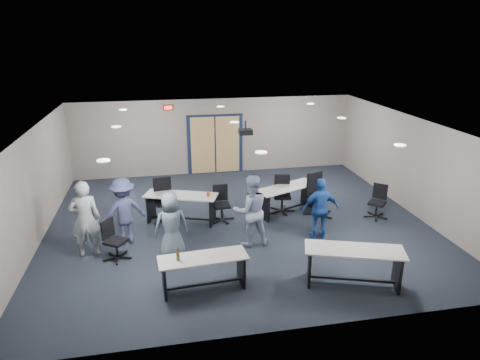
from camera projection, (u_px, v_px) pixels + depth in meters
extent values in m
plane|color=black|center=(238.00, 223.00, 11.62)|extent=(10.00, 10.00, 0.00)
cube|color=gray|center=(215.00, 136.00, 15.35)|extent=(10.00, 0.04, 2.70)
cube|color=gray|center=(288.00, 262.00, 7.00)|extent=(10.00, 0.04, 2.70)
cube|color=gray|center=(34.00, 188.00, 10.29)|extent=(0.04, 9.00, 2.70)
cube|color=gray|center=(412.00, 165.00, 12.07)|extent=(0.04, 9.00, 2.70)
cube|color=white|center=(238.00, 125.00, 10.73)|extent=(10.00, 9.00, 0.04)
cube|color=#101B32|center=(215.00, 145.00, 15.42)|extent=(2.00, 0.06, 2.20)
cube|color=tan|center=(203.00, 145.00, 15.32)|extent=(0.85, 0.04, 2.05)
cube|color=tan|center=(228.00, 144.00, 15.48)|extent=(0.85, 0.04, 2.05)
cube|color=black|center=(168.00, 107.00, 14.65)|extent=(0.32, 0.05, 0.18)
cube|color=#FF0C0C|center=(168.00, 108.00, 14.63)|extent=(0.26, 0.02, 0.12)
cylinder|color=black|center=(246.00, 125.00, 11.29)|extent=(0.04, 0.04, 0.24)
cube|color=black|center=(246.00, 132.00, 11.35)|extent=(0.35, 0.30, 0.14)
cylinder|color=black|center=(247.00, 133.00, 11.21)|extent=(0.08, 0.03, 0.08)
cube|color=#AAA7A1|center=(203.00, 258.00, 8.43)|extent=(1.80, 0.72, 0.03)
cube|color=black|center=(164.00, 279.00, 8.36)|extent=(0.09, 0.54, 0.69)
cube|color=black|center=(241.00, 268.00, 8.75)|extent=(0.09, 0.54, 0.69)
cube|color=black|center=(204.00, 284.00, 8.63)|extent=(1.57, 0.17, 0.04)
cube|color=#AAA7A1|center=(355.00, 250.00, 8.56)|extent=(2.08, 1.24, 0.03)
cube|color=black|center=(309.00, 265.00, 8.80)|extent=(0.24, 0.59, 0.77)
cube|color=black|center=(397.00, 270.00, 8.58)|extent=(0.24, 0.59, 0.77)
cube|color=black|center=(352.00, 279.00, 8.78)|extent=(1.68, 0.60, 0.04)
cube|color=#AAA7A1|center=(181.00, 195.00, 11.44)|extent=(2.04, 1.27, 0.03)
cube|color=black|center=(151.00, 207.00, 11.70)|extent=(0.25, 0.58, 0.75)
cube|color=black|center=(213.00, 211.00, 11.45)|extent=(0.25, 0.58, 0.75)
cube|color=black|center=(182.00, 218.00, 11.66)|extent=(1.64, 0.64, 0.04)
cylinder|color=#B63A18|center=(208.00, 194.00, 11.31)|extent=(0.09, 0.09, 0.13)
cube|color=#AAA7A1|center=(287.00, 187.00, 12.06)|extent=(2.00, 1.35, 0.03)
cube|color=black|center=(263.00, 207.00, 11.74)|extent=(0.28, 0.56, 0.74)
cube|color=black|center=(308.00, 194.00, 12.65)|extent=(0.28, 0.56, 0.74)
cube|color=black|center=(286.00, 209.00, 12.28)|extent=(1.58, 0.73, 0.04)
imported|color=#A0AAAE|center=(85.00, 219.00, 9.64)|extent=(0.72, 0.52, 1.83)
imported|color=slate|center=(171.00, 225.00, 9.63)|extent=(0.83, 0.60, 1.58)
imported|color=#9EADD1|center=(251.00, 211.00, 10.18)|extent=(0.90, 0.73, 1.77)
imported|color=#1B4496|center=(320.00, 209.00, 10.52)|extent=(0.94, 0.42, 1.58)
imported|color=#3A4069|center=(124.00, 211.00, 10.27)|extent=(1.22, 0.95, 1.67)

